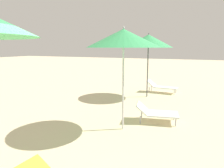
% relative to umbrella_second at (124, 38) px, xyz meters
% --- Properties ---
extents(umbrella_second, '(1.97, 1.97, 2.80)m').
position_rel_umbrella_second_xyz_m(umbrella_second, '(0.00, 0.00, 0.00)').
color(umbrella_second, silver).
rests_on(umbrella_second, ground).
extents(lounger_second_shoreside, '(1.37, 0.93, 0.56)m').
position_rel_umbrella_second_xyz_m(lounger_second_shoreside, '(0.72, 0.98, -2.20)').
color(lounger_second_shoreside, white).
rests_on(lounger_second_shoreside, ground).
extents(umbrella_farthest, '(2.16, 2.16, 2.88)m').
position_rel_umbrella_second_xyz_m(umbrella_farthest, '(-0.41, 4.11, 0.04)').
color(umbrella_farthest, '#4C4C51').
rests_on(umbrella_farthest, ground).
extents(lounger_farthest_shoreside, '(1.52, 0.62, 0.61)m').
position_rel_umbrella_second_xyz_m(lounger_farthest_shoreside, '(0.03, 5.29, -2.18)').
color(lounger_farthest_shoreside, white).
rests_on(lounger_farthest_shoreside, ground).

